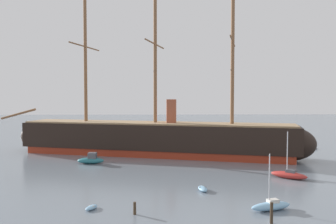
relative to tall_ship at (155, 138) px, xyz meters
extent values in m
cube|color=maroon|center=(0.00, 0.00, -2.87)|extent=(54.76, 22.60, 1.42)
cube|color=black|center=(0.00, 0.00, 0.38)|extent=(57.04, 23.54, 5.08)
ellipsoid|color=black|center=(-25.18, 7.05, -0.33)|extent=(11.92, 10.15, 6.50)
ellipsoid|color=black|center=(25.18, -7.05, -0.33)|extent=(11.92, 10.15, 6.50)
cube|color=#9E7F5B|center=(0.00, 0.00, 3.07)|extent=(55.76, 22.58, 0.30)
cylinder|color=brown|center=(-15.05, 4.22, 16.11)|extent=(0.71, 0.71, 26.39)
cylinder|color=brown|center=(-15.05, 4.22, 19.28)|extent=(3.95, 13.22, 0.28)
cylinder|color=brown|center=(0.00, 0.00, 16.11)|extent=(0.71, 0.71, 26.39)
cylinder|color=brown|center=(0.00, 0.00, 19.28)|extent=(3.95, 13.22, 0.28)
cylinder|color=brown|center=(15.06, -4.22, 16.11)|extent=(0.71, 0.71, 26.39)
cylinder|color=brown|center=(15.06, -4.22, 19.28)|extent=(3.95, 13.22, 0.28)
cylinder|color=brown|center=(-31.33, 8.77, 4.56)|extent=(8.79, 2.91, 2.70)
cylinder|color=#9E4C33|center=(3.29, -0.92, 5.45)|extent=(2.03, 2.03, 5.08)
ellipsoid|color=#7FB2D6|center=(-6.84, -34.71, -3.36)|extent=(1.54, 2.03, 0.44)
cube|color=#B2ADA3|center=(-6.84, -34.71, -3.20)|extent=(0.69, 0.45, 0.07)
ellipsoid|color=#7FB2D6|center=(12.53, -35.63, -3.13)|extent=(4.93, 2.72, 0.90)
cube|color=beige|center=(12.76, -35.56, -2.63)|extent=(1.35, 1.09, 0.47)
cylinder|color=silver|center=(12.31, -35.69, -0.15)|extent=(0.12, 0.12, 5.43)
ellipsoid|color=#7FB2D6|center=(6.22, -27.73, -3.29)|extent=(1.36, 2.56, 0.58)
cube|color=#4C4C51|center=(6.22, -27.73, -3.08)|extent=(0.93, 0.33, 0.09)
ellipsoid|color=#B22D28|center=(19.94, -21.31, -3.07)|extent=(5.22, 4.60, 1.02)
cube|color=#4C4C51|center=(20.15, -21.48, -2.50)|extent=(1.60, 1.53, 0.54)
cylinder|color=silver|center=(19.73, -21.15, 0.33)|extent=(0.13, 0.13, 6.18)
ellipsoid|color=#236670|center=(-11.71, -8.86, -3.02)|extent=(4.90, 2.26, 1.12)
cube|color=#4C4C51|center=(-11.38, -8.87, -2.13)|extent=(1.53, 1.38, 1.12)
ellipsoid|color=orange|center=(-24.50, 9.85, -3.18)|extent=(3.11, 4.34, 0.81)
cube|color=beige|center=(-24.60, 9.66, -2.73)|extent=(1.12, 1.26, 0.42)
cylinder|color=silver|center=(-24.40, 10.03, -0.50)|extent=(0.11, 0.11, 4.88)
ellipsoid|color=gray|center=(36.36, 6.64, -3.36)|extent=(1.98, 1.70, 0.44)
cube|color=#B2ADA3|center=(36.36, 6.64, -3.20)|extent=(0.52, 0.66, 0.07)
ellipsoid|color=gold|center=(5.19, 16.49, -3.19)|extent=(3.16, 3.55, 0.79)
cube|color=beige|center=(5.05, 16.30, -2.56)|extent=(1.35, 1.38, 0.79)
cylinder|color=#382B1E|center=(11.30, -39.53, -2.55)|extent=(0.30, 0.30, 2.06)
cylinder|color=#423323|center=(-2.05, -36.47, -2.93)|extent=(0.31, 0.31, 1.31)
camera|label=1|loc=(0.21, -72.59, 8.78)|focal=37.66mm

